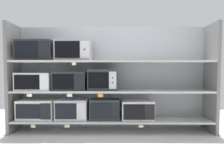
{
  "coord_description": "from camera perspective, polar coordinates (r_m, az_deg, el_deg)",
  "views": [
    {
      "loc": [
        0.03,
        -3.35,
        0.96
      ],
      "look_at": [
        0.0,
        0.0,
        0.78
      ],
      "focal_mm": 33.2,
      "sensor_mm": 36.0,
      "label": 1
    }
  ],
  "objects": [
    {
      "name": "shelf_1",
      "position": [
        3.36,
        0.0,
        -1.96
      ],
      "size": [
        3.15,
        0.49,
        0.03
      ],
      "primitive_type": "cube",
      "color": "beige"
    },
    {
      "name": "microwave_1",
      "position": [
        3.46,
        -10.83,
        -6.8
      ],
      "size": [
        0.5,
        0.39,
        0.32
      ],
      "color": "#B5B0C0",
      "rests_on": "shelf_0"
    },
    {
      "name": "price_tag_5",
      "position": [
        3.12,
        -3.2,
        -3.17
      ],
      "size": [
        0.08,
        0.0,
        0.05
      ],
      "primitive_type": "cube",
      "color": "orange"
    },
    {
      "name": "price_tag_0",
      "position": [
        3.43,
        -20.9,
        -10.8
      ],
      "size": [
        0.07,
        0.0,
        0.05
      ],
      "primitive_type": "cube",
      "color": "beige"
    },
    {
      "name": "microwave_5",
      "position": [
        3.42,
        -11.37,
        0.77
      ],
      "size": [
        0.51,
        0.4,
        0.29
      ],
      "color": "#28342D",
      "rests_on": "shelf_1"
    },
    {
      "name": "microwave_0",
      "position": [
        3.62,
        -19.91,
        -6.58
      ],
      "size": [
        0.58,
        0.38,
        0.31
      ],
      "color": "white",
      "rests_on": "shelf_0"
    },
    {
      "name": "price_tag_4",
      "position": [
        3.19,
        -11.61,
        -3.06
      ],
      "size": [
        0.08,
        0.0,
        0.04
      ],
      "primitive_type": "cube",
      "color": "white"
    },
    {
      "name": "price_tag_1",
      "position": [
        3.28,
        -12.29,
        -11.27
      ],
      "size": [
        0.08,
        0.0,
        0.04
      ],
      "primitive_type": "cube",
      "color": "beige"
    },
    {
      "name": "shelf_2",
      "position": [
        3.35,
        0.0,
        6.11
      ],
      "size": [
        3.15,
        0.49,
        0.03
      ],
      "primitive_type": "cube",
      "color": "beige"
    },
    {
      "name": "microwave_7",
      "position": [
        3.59,
        -20.28,
        8.58
      ],
      "size": [
        0.57,
        0.36,
        0.33
      ],
      "color": "#2A2D30",
      "rests_on": "shelf_2"
    },
    {
      "name": "shelf_0",
      "position": [
        3.44,
        0.0,
        -9.83
      ],
      "size": [
        3.15,
        0.49,
        0.03
      ],
      "primitive_type": "cube",
      "color": "beige",
      "rests_on": "ground"
    },
    {
      "name": "microwave_4",
      "position": [
        3.58,
        -20.26,
        0.64
      ],
      "size": [
        0.55,
        0.43,
        0.28
      ],
      "color": "silver",
      "rests_on": "shelf_1"
    },
    {
      "name": "microwave_8",
      "position": [
        3.42,
        -10.48,
        9.02
      ],
      "size": [
        0.57,
        0.35,
        0.33
      ],
      "color": "#A39AA6",
      "rests_on": "shelf_2"
    },
    {
      "name": "ground",
      "position": [
        2.54,
        -0.22,
        -19.33
      ],
      "size": [
        7.15,
        6.0,
        0.02
      ],
      "primitive_type": "cube",
      "color": "silver"
    },
    {
      "name": "price_tag_2",
      "position": [
        3.23,
        8.0,
        -11.45
      ],
      "size": [
        0.07,
        0.0,
        0.04
      ],
      "primitive_type": "cube",
      "color": "beige"
    },
    {
      "name": "microwave_2",
      "position": [
        3.4,
        -2.01,
        -6.94
      ],
      "size": [
        0.47,
        0.34,
        0.32
      ],
      "color": "#2A3438",
      "rests_on": "shelf_0"
    },
    {
      "name": "microwave_6",
      "position": [
        3.35,
        -2.61,
        1.14
      ],
      "size": [
        0.46,
        0.36,
        0.33
      ],
      "color": "#293137",
      "rests_on": "shelf_1"
    },
    {
      "name": "upright_right",
      "position": [
        3.7,
        25.69,
        1.43
      ],
      "size": [
        0.05,
        0.49,
        1.74
      ],
      "primitive_type": "cube",
      "color": "slate",
      "rests_on": "ground"
    },
    {
      "name": "price_tag_6",
      "position": [
        3.16,
        -10.43,
        5.51
      ],
      "size": [
        0.06,
        0.0,
        0.04
      ],
      "primitive_type": "cube",
      "color": "beige"
    },
    {
      "name": "upright_left",
      "position": [
        3.73,
        -25.49,
        1.45
      ],
      "size": [
        0.05,
        0.49,
        1.74
      ],
      "primitive_type": "cube",
      "color": "slate",
      "rests_on": "ground"
    },
    {
      "name": "price_tag_3",
      "position": [
        3.37,
        -21.8,
        -2.9
      ],
      "size": [
        0.08,
        0.0,
        0.05
      ],
      "primitive_type": "cube",
      "color": "white"
    },
    {
      "name": "microwave_3",
      "position": [
        3.42,
        7.01,
        -7.1
      ],
      "size": [
        0.51,
        0.38,
        0.3
      ],
      "color": "silver",
      "rests_on": "shelf_0"
    },
    {
      "name": "back_panel",
      "position": [
        3.62,
        0.04,
        1.71
      ],
      "size": [
        3.35,
        0.04,
        1.74
      ],
      "primitive_type": "cube",
      "color": "#9EA3A8",
      "rests_on": "ground"
    }
  ]
}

